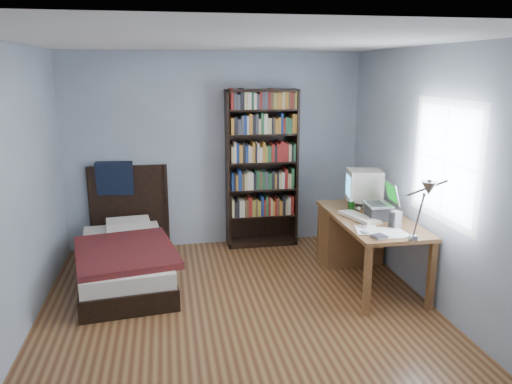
# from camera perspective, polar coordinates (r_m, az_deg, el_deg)

# --- Properties ---
(room) EXTENTS (4.20, 4.24, 2.50)m
(room) POSITION_cam_1_polar(r_m,az_deg,el_deg) (4.44, -1.57, 0.56)
(room) COLOR #562D19
(room) RESTS_ON ground
(desk) EXTENTS (0.75, 1.56, 0.73)m
(desk) POSITION_cam_1_polar(r_m,az_deg,el_deg) (5.96, 11.24, -4.59)
(desk) COLOR brown
(desk) RESTS_ON floor
(crt_monitor) EXTENTS (0.44, 0.41, 0.44)m
(crt_monitor) POSITION_cam_1_polar(r_m,az_deg,el_deg) (5.83, 12.16, 0.70)
(crt_monitor) COLOR #C0B39F
(crt_monitor) RESTS_ON desk
(laptop) EXTENTS (0.34, 0.34, 0.39)m
(laptop) POSITION_cam_1_polar(r_m,az_deg,el_deg) (5.43, 13.92, -1.86)
(laptop) COLOR #2D2D30
(laptop) RESTS_ON desk
(desk_lamp) EXTENTS (0.26, 0.57, 0.68)m
(desk_lamp) POSITION_cam_1_polar(r_m,az_deg,el_deg) (4.33, 18.93, -0.23)
(desk_lamp) COLOR #99999E
(desk_lamp) RESTS_ON desk
(keyboard) EXTENTS (0.34, 0.54, 0.05)m
(keyboard) POSITION_cam_1_polar(r_m,az_deg,el_deg) (5.40, 11.73, -2.84)
(keyboard) COLOR beige
(keyboard) RESTS_ON desk
(speaker) EXTENTS (0.11, 0.11, 0.17)m
(speaker) POSITION_cam_1_polar(r_m,az_deg,el_deg) (5.17, 15.67, -3.04)
(speaker) COLOR gray
(speaker) RESTS_ON desk
(soda_can) EXTENTS (0.07, 0.07, 0.12)m
(soda_can) POSITION_cam_1_polar(r_m,az_deg,el_deg) (5.65, 10.82, -1.60)
(soda_can) COLOR #0A3607
(soda_can) RESTS_ON desk
(mouse) EXTENTS (0.06, 0.10, 0.03)m
(mouse) POSITION_cam_1_polar(r_m,az_deg,el_deg) (5.74, 11.56, -1.87)
(mouse) COLOR silver
(mouse) RESTS_ON desk
(phone_silver) EXTENTS (0.09, 0.11, 0.02)m
(phone_silver) POSITION_cam_1_polar(r_m,az_deg,el_deg) (5.11, 12.05, -3.93)
(phone_silver) COLOR silver
(phone_silver) RESTS_ON desk
(phone_grey) EXTENTS (0.06, 0.09, 0.02)m
(phone_grey) POSITION_cam_1_polar(r_m,az_deg,el_deg) (4.93, 12.31, -4.57)
(phone_grey) COLOR gray
(phone_grey) RESTS_ON desk
(external_drive) EXTENTS (0.15, 0.15, 0.03)m
(external_drive) POSITION_cam_1_polar(r_m,az_deg,el_deg) (4.84, 13.90, -5.00)
(external_drive) COLOR gray
(external_drive) RESTS_ON desk
(bookshelf) EXTENTS (0.92, 0.30, 2.03)m
(bookshelf) POSITION_cam_1_polar(r_m,az_deg,el_deg) (6.44, 0.65, 2.66)
(bookshelf) COLOR black
(bookshelf) RESTS_ON floor
(bed) EXTENTS (1.20, 2.06, 1.16)m
(bed) POSITION_cam_1_polar(r_m,az_deg,el_deg) (5.80, -14.69, -6.94)
(bed) COLOR black
(bed) RESTS_ON floor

